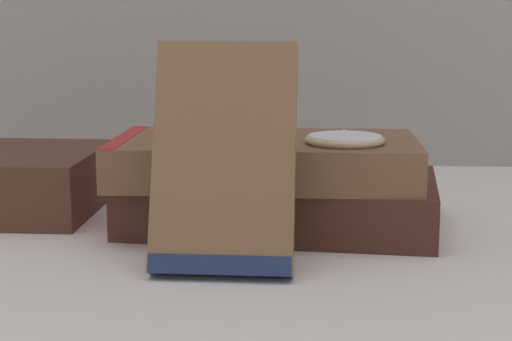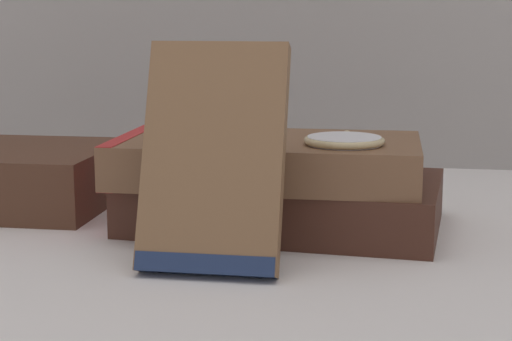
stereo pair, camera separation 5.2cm
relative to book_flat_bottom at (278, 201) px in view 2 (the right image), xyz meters
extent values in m
plane|color=silver|center=(-0.02, -0.05, -0.02)|extent=(3.00, 3.00, 0.00)
cube|color=#422319|center=(0.01, 0.00, 0.00)|extent=(0.24, 0.16, 0.04)
cube|color=maroon|center=(-0.10, 0.01, 0.00)|extent=(0.02, 0.14, 0.04)
cube|color=brown|center=(-0.01, -0.01, 0.03)|extent=(0.22, 0.12, 0.03)
cube|color=#B22323|center=(-0.11, -0.02, 0.03)|extent=(0.01, 0.12, 0.03)
cube|color=brown|center=(-0.02, -0.11, 0.05)|extent=(0.09, 0.07, 0.14)
cube|color=navy|center=(-0.02, -0.14, -0.01)|extent=(0.09, 0.02, 0.02)
cylinder|color=silver|center=(0.05, -0.03, 0.05)|extent=(0.05, 0.05, 0.01)
torus|color=tan|center=(0.05, -0.03, 0.05)|extent=(0.06, 0.06, 0.01)
sphere|color=tan|center=(0.05, -0.01, 0.05)|extent=(0.01, 0.01, 0.01)
camera|label=1|loc=(0.04, -0.64, 0.14)|focal=60.00mm
camera|label=2|loc=(0.09, -0.63, 0.14)|focal=60.00mm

